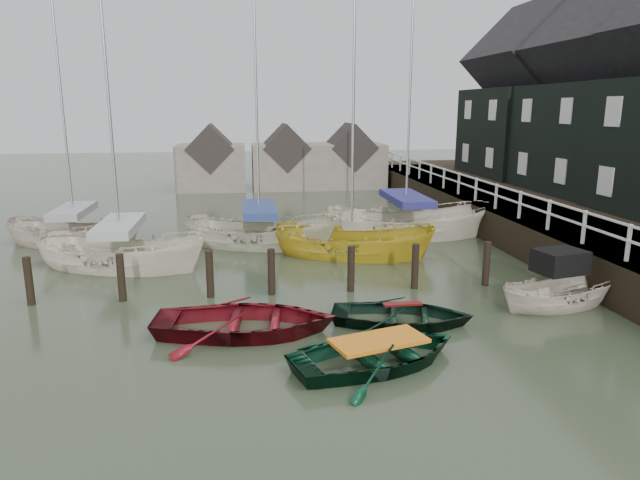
{
  "coord_description": "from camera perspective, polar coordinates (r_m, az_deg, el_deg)",
  "views": [
    {
      "loc": [
        -1.97,
        -13.27,
        5.46
      ],
      "look_at": [
        0.38,
        3.95,
        1.4
      ],
      "focal_mm": 32.0,
      "sensor_mm": 36.0,
      "label": 1
    }
  ],
  "objects": [
    {
      "name": "rowboat_red",
      "position": [
        14.41,
        -7.42,
        -9.23
      ],
      "size": [
        4.81,
        3.68,
        0.93
      ],
      "primitive_type": "imported",
      "rotation": [
        0.0,
        0.0,
        1.46
      ],
      "color": "#5F0D14",
      "rests_on": "ground"
    },
    {
      "name": "rowboat_dkgreen",
      "position": [
        15.02,
        8.19,
        -8.31
      ],
      "size": [
        4.16,
        3.43,
        0.75
      ],
      "primitive_type": "imported",
      "rotation": [
        0.0,
        0.0,
        1.31
      ],
      "color": "black",
      "rests_on": "ground"
    },
    {
      "name": "far_sheds",
      "position": [
        39.53,
        -3.73,
        7.9
      ],
      "size": [
        14.0,
        4.08,
        4.39
      ],
      "color": "#665B51",
      "rests_on": "ground"
    },
    {
      "name": "sailboat_a",
      "position": [
        21.09,
        -19.18,
        -2.43
      ],
      "size": [
        6.83,
        4.57,
        11.38
      ],
      "rotation": [
        0.0,
        0.0,
        1.2
      ],
      "color": "beige",
      "rests_on": "ground"
    },
    {
      "name": "sailboat_b",
      "position": [
        23.17,
        -6.04,
        -0.4
      ],
      "size": [
        6.86,
        4.44,
        10.79
      ],
      "rotation": [
        0.0,
        0.0,
        1.23
      ],
      "color": "beige",
      "rests_on": "ground"
    },
    {
      "name": "ground",
      "position": [
        14.48,
        0.62,
        -9.0
      ],
      "size": [
        120.0,
        120.0,
        0.0
      ],
      "primitive_type": "plane",
      "color": "#2B3320",
      "rests_on": "ground"
    },
    {
      "name": "motorboat",
      "position": [
        17.52,
        22.84,
        -5.69
      ],
      "size": [
        4.08,
        2.27,
        2.31
      ],
      "rotation": [
        0.0,
        0.0,
        1.79
      ],
      "color": "beige",
      "rests_on": "ground"
    },
    {
      "name": "rowboat_green",
      "position": [
        12.74,
        5.84,
        -12.31
      ],
      "size": [
        4.57,
        3.82,
        0.81
      ],
      "primitive_type": "imported",
      "rotation": [
        0.0,
        0.0,
        1.86
      ],
      "color": "black",
      "rests_on": "ground"
    },
    {
      "name": "pier",
      "position": [
        26.36,
        18.11,
        2.11
      ],
      "size": [
        3.04,
        32.0,
        2.7
      ],
      "color": "black",
      "rests_on": "ground"
    },
    {
      "name": "sailboat_e",
      "position": [
        25.28,
        -23.21,
        -0.25
      ],
      "size": [
        6.34,
        4.01,
        10.7
      ],
      "rotation": [
        0.0,
        0.0,
        1.25
      ],
      "color": "beige",
      "rests_on": "ground"
    },
    {
      "name": "sailboat_d",
      "position": [
        25.05,
        8.5,
        0.55
      ],
      "size": [
        7.6,
        4.07,
        12.11
      ],
      "rotation": [
        0.0,
        0.0,
        1.37
      ],
      "color": "beige",
      "rests_on": "ground"
    },
    {
      "name": "mooring_pilings",
      "position": [
        17.03,
        -4.58,
        -3.83
      ],
      "size": [
        13.72,
        0.22,
        1.8
      ],
      "color": "black",
      "rests_on": "ground"
    },
    {
      "name": "land_strip",
      "position": [
        29.31,
        27.78,
        0.88
      ],
      "size": [
        14.0,
        38.0,
        1.5
      ],
      "primitive_type": "cube",
      "color": "black",
      "rests_on": "ground"
    },
    {
      "name": "sailboat_c",
      "position": [
        21.56,
        3.16,
        -1.51
      ],
      "size": [
        6.62,
        4.54,
        10.16
      ],
      "rotation": [
        0.0,
        0.0,
        1.18
      ],
      "color": "gold",
      "rests_on": "ground"
    }
  ]
}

